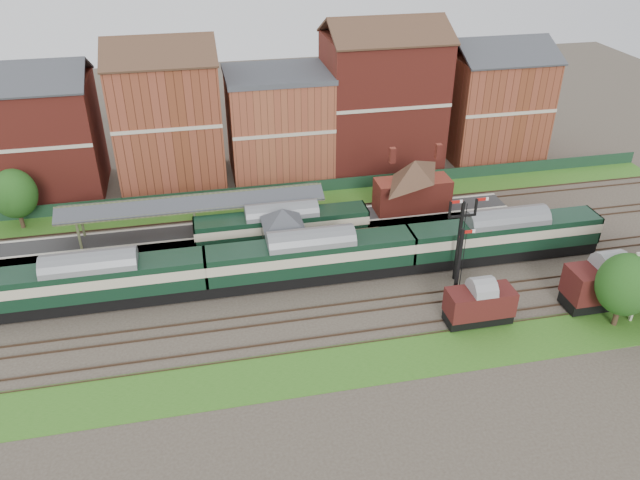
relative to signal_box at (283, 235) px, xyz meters
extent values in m
plane|color=#473D33|center=(3.00, -3.25, -3.19)|extent=(160.00, 160.00, 0.00)
cube|color=#2D6619|center=(3.00, 12.75, -3.16)|extent=(90.00, 4.50, 0.06)
cube|color=#2D6619|center=(3.00, -15.25, -3.16)|extent=(90.00, 5.00, 0.06)
cube|color=#193823|center=(3.00, 14.75, -2.44)|extent=(90.00, 0.12, 1.50)
cube|color=#2D2D2D|center=(-2.00, 6.50, -2.69)|extent=(55.00, 3.40, 1.00)
cube|color=#707E59|center=(0.00, 0.00, -1.99)|extent=(3.40, 3.20, 2.40)
cube|color=#485032|center=(0.00, 0.00, 0.21)|extent=(3.60, 3.40, 2.00)
pyramid|color=#383A3F|center=(0.00, 0.00, 2.01)|extent=(5.40, 5.40, 1.60)
cube|color=brown|center=(8.00, 0.00, -2.09)|extent=(3.00, 2.40, 2.20)
cube|color=#4C3323|center=(8.00, -0.65, -0.64)|extent=(3.20, 1.34, 0.79)
cube|color=#4C3323|center=(8.00, 0.65, -0.64)|extent=(3.20, 1.34, 0.79)
cube|color=maroon|center=(15.00, 6.50, -0.44)|extent=(8.00, 3.00, 3.50)
pyramid|color=#4C3323|center=(15.00, 6.50, 2.41)|extent=(8.10, 8.10, 2.20)
cube|color=maroon|center=(12.50, 6.50, 2.91)|extent=(0.60, 0.60, 1.60)
cube|color=maroon|center=(17.50, 6.50, 2.91)|extent=(0.60, 0.60, 1.60)
cube|color=#485032|center=(-19.00, 5.20, -0.49)|extent=(0.22, 0.22, 3.40)
cube|color=#485032|center=(3.00, 7.80, -0.49)|extent=(0.22, 0.22, 3.40)
cube|color=#383A3F|center=(-8.00, 5.55, 1.41)|extent=(26.00, 1.99, 0.90)
cube|color=#383A3F|center=(-8.00, 7.45, 1.41)|extent=(26.00, 1.99, 0.90)
cube|color=#485032|center=(-8.00, 6.50, 1.79)|extent=(26.00, 0.20, 0.20)
cube|color=black|center=(15.00, -5.75, 0.81)|extent=(0.25, 0.25, 8.00)
cube|color=black|center=(15.00, -5.75, 3.41)|extent=(2.60, 0.18, 0.18)
cube|color=#B2140F|center=(14.35, -5.75, 4.86)|extent=(1.10, 0.08, 0.25)
cube|color=#B2140F|center=(16.75, -5.75, 4.86)|extent=(1.10, 0.08, 0.25)
cube|color=black|center=(13.00, -10.25, 0.81)|extent=(0.25, 0.25, 8.00)
cube|color=#B2140F|center=(13.55, -10.25, 4.51)|extent=(1.10, 0.08, 0.25)
cube|color=beige|center=(27.00, -14.75, 0.31)|extent=(0.22, 0.22, 7.00)
cube|color=maroon|center=(-25.00, 21.75, 3.31)|extent=(14.00, 10.00, 13.00)
cube|color=brown|center=(-10.00, 21.75, 4.31)|extent=(12.00, 10.00, 15.00)
cube|color=brown|center=(3.00, 21.75, 2.81)|extent=(12.00, 10.00, 12.00)
cube|color=maroon|center=(16.00, 21.75, 4.81)|extent=(14.00, 10.00, 16.00)
cube|color=brown|center=(31.00, 21.75, 3.31)|extent=(12.00, 10.00, 13.00)
cube|color=black|center=(-16.85, -3.25, -2.46)|extent=(18.85, 2.64, 1.15)
cube|color=black|center=(-16.85, -3.25, -0.52)|extent=(18.85, 2.93, 2.72)
cube|color=beige|center=(-16.85, -3.25, -0.19)|extent=(18.87, 2.97, 0.94)
cube|color=slate|center=(-16.85, -3.25, 1.00)|extent=(18.85, 2.93, 0.63)
cube|color=black|center=(2.00, -3.25, -2.46)|extent=(18.85, 2.64, 1.15)
cube|color=black|center=(2.00, -3.25, -0.52)|extent=(18.85, 2.93, 2.72)
cube|color=beige|center=(2.00, -3.25, -0.19)|extent=(18.87, 2.97, 0.94)
cube|color=slate|center=(2.00, -3.25, 1.00)|extent=(18.85, 2.93, 0.63)
cube|color=black|center=(20.85, -3.25, -2.46)|extent=(18.85, 2.64, 1.15)
cube|color=black|center=(20.85, -3.25, -0.52)|extent=(18.85, 2.93, 2.72)
cube|color=beige|center=(20.85, -3.25, -0.19)|extent=(18.87, 2.97, 0.94)
cube|color=slate|center=(20.85, -3.25, 1.00)|extent=(18.85, 2.93, 0.63)
cube|color=black|center=(0.38, 3.25, -2.51)|extent=(17.16, 2.40, 1.05)
cube|color=black|center=(0.38, 3.25, -0.74)|extent=(17.16, 2.67, 2.48)
cube|color=beige|center=(0.38, 3.25, -0.45)|extent=(17.18, 2.71, 0.86)
cube|color=slate|center=(0.38, 3.25, 0.64)|extent=(17.16, 2.67, 0.57)
cube|color=black|center=(14.35, -12.25, -2.62)|extent=(5.51, 2.03, 0.83)
cube|color=#4A1A15|center=(14.35, -12.25, -1.10)|extent=(5.51, 2.39, 2.20)
cube|color=gray|center=(14.35, -12.25, 0.11)|extent=(5.51, 2.39, 0.40)
cube|color=black|center=(25.80, -12.25, -2.52)|extent=(6.77, 2.49, 1.02)
cube|color=#4A1A15|center=(25.80, -12.25, -0.66)|extent=(6.77, 2.93, 2.71)
cube|color=gray|center=(25.80, -12.25, 0.83)|extent=(6.77, 2.93, 0.50)
cylinder|color=#382619|center=(25.36, -14.94, -1.63)|extent=(0.44, 0.44, 3.12)
ellipsoid|color=#224212|center=(25.36, -14.94, 0.87)|extent=(4.59, 4.59, 5.28)
cylinder|color=#382619|center=(-25.92, 12.75, -1.64)|extent=(0.44, 0.44, 3.10)
ellipsoid|color=#224212|center=(-25.92, 12.75, 0.84)|extent=(4.55, 4.55, 5.23)
camera|label=1|loc=(-7.09, -50.10, 29.17)|focal=35.00mm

